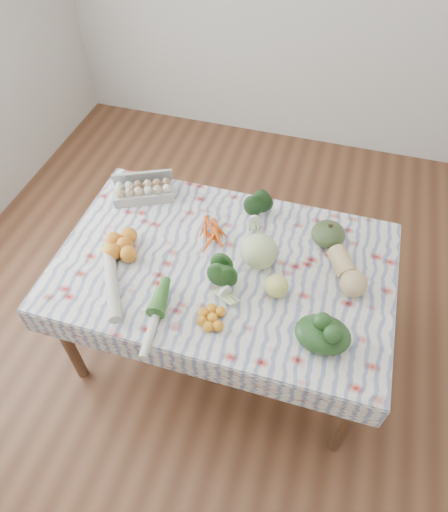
{
  "coord_description": "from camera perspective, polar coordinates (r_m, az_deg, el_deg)",
  "views": [
    {
      "loc": [
        0.41,
        -1.37,
        2.51
      ],
      "look_at": [
        0.0,
        0.0,
        0.82
      ],
      "focal_mm": 32.0,
      "sensor_mm": 36.0,
      "label": 1
    }
  ],
  "objects": [
    {
      "name": "mandarin_cluster",
      "position": [
        2.04,
        -1.45,
        -7.68
      ],
      "size": [
        0.19,
        0.19,
        0.05
      ],
      "primitive_type": "cube",
      "rotation": [
        0.0,
        0.0,
        0.14
      ],
      "color": "orange",
      "rests_on": "tablecloth"
    },
    {
      "name": "egg_carton",
      "position": [
        2.59,
        -9.98,
        7.83
      ],
      "size": [
        0.36,
        0.26,
        0.09
      ],
      "primitive_type": "cube",
      "rotation": [
        0.0,
        0.0,
        0.44
      ],
      "color": "#B8B7B2",
      "rests_on": "tablecloth"
    },
    {
      "name": "broccoli",
      "position": [
        2.11,
        -0.62,
        -3.21
      ],
      "size": [
        0.23,
        0.23,
        0.12
      ],
      "primitive_type": "ellipsoid",
      "rotation": [
        0.0,
        0.0,
        0.84
      ],
      "color": "#1E4419",
      "rests_on": "tablecloth"
    },
    {
      "name": "cabbage",
      "position": [
        2.2,
        4.46,
        0.59
      ],
      "size": [
        0.21,
        0.21,
        0.18
      ],
      "primitive_type": "sphere",
      "rotation": [
        0.0,
        0.0,
        -0.24
      ],
      "color": "#C2D78E",
      "rests_on": "tablecloth"
    },
    {
      "name": "daikon",
      "position": [
        2.2,
        -13.83,
        -3.55
      ],
      "size": [
        0.26,
        0.39,
        0.06
      ],
      "primitive_type": "cylinder",
      "rotation": [
        1.57,
        0.0,
        0.53
      ],
      "color": "beige",
      "rests_on": "tablecloth"
    },
    {
      "name": "orange_cluster",
      "position": [
        2.33,
        -12.33,
        1.39
      ],
      "size": [
        0.35,
        0.35,
        0.09
      ],
      "primitive_type": "cube",
      "rotation": [
        0.0,
        0.0,
        0.4
      ],
      "color": "orange",
      "rests_on": "tablecloth"
    },
    {
      "name": "grapefruit",
      "position": [
        2.11,
        6.56,
        -3.77
      ],
      "size": [
        0.15,
        0.15,
        0.11
      ],
      "primitive_type": "sphere",
      "rotation": [
        0.0,
        0.0,
        -0.38
      ],
      "color": "#E2DF6C",
      "rests_on": "tablecloth"
    },
    {
      "name": "carrot_bunch",
      "position": [
        2.36,
        -1.87,
        2.58
      ],
      "size": [
        0.24,
        0.23,
        0.04
      ],
      "primitive_type": "cube",
      "rotation": [
        0.0,
        0.0,
        0.35
      ],
      "color": "#D4480C",
      "rests_on": "tablecloth"
    },
    {
      "name": "leek",
      "position": [
        2.07,
        -8.61,
        -7.74
      ],
      "size": [
        0.09,
        0.39,
        0.04
      ],
      "primitive_type": "cylinder",
      "rotation": [
        1.57,
        0.0,
        0.12
      ],
      "color": "beige",
      "rests_on": "tablecloth"
    },
    {
      "name": "kabocha_squash",
      "position": [
        2.37,
        12.89,
        2.72
      ],
      "size": [
        0.18,
        0.18,
        0.11
      ],
      "primitive_type": "ellipsoid",
      "rotation": [
        0.0,
        0.0,
        -0.04
      ],
      "color": "#40542D",
      "rests_on": "tablecloth"
    },
    {
      "name": "kale_bunch",
      "position": [
        2.43,
        3.78,
        5.83
      ],
      "size": [
        0.19,
        0.17,
        0.13
      ],
      "primitive_type": "ellipsoid",
      "rotation": [
        0.0,
        0.0,
        0.3
      ],
      "color": "black",
      "rests_on": "tablecloth"
    },
    {
      "name": "spinach_bag",
      "position": [
        2.01,
        12.23,
        -9.53
      ],
      "size": [
        0.26,
        0.22,
        0.11
      ],
      "primitive_type": "ellipsoid",
      "rotation": [
        0.0,
        0.0,
        -0.1
      ],
      "color": "#1A3916",
      "rests_on": "tablecloth"
    },
    {
      "name": "butternut_squash",
      "position": [
        2.23,
        15.21,
        -1.77
      ],
      "size": [
        0.24,
        0.3,
        0.13
      ],
      "primitive_type": "ellipsoid",
      "rotation": [
        0.0,
        0.0,
        0.49
      ],
      "color": "tan",
      "rests_on": "tablecloth"
    },
    {
      "name": "ground",
      "position": [
        2.89,
        0.0,
        -10.61
      ],
      "size": [
        4.5,
        4.5,
        0.0
      ],
      "primitive_type": "plane",
      "color": "brown",
      "rests_on": "ground"
    },
    {
      "name": "dining_table",
      "position": [
        2.32,
        0.0,
        -2.27
      ],
      "size": [
        1.6,
        1.0,
        0.75
      ],
      "color": "brown",
      "rests_on": "ground"
    },
    {
      "name": "tablecloth",
      "position": [
        2.26,
        0.0,
        -1.05
      ],
      "size": [
        1.66,
        1.06,
        0.01
      ],
      "primitive_type": "cube",
      "color": "white",
      "rests_on": "dining_table"
    }
  ]
}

